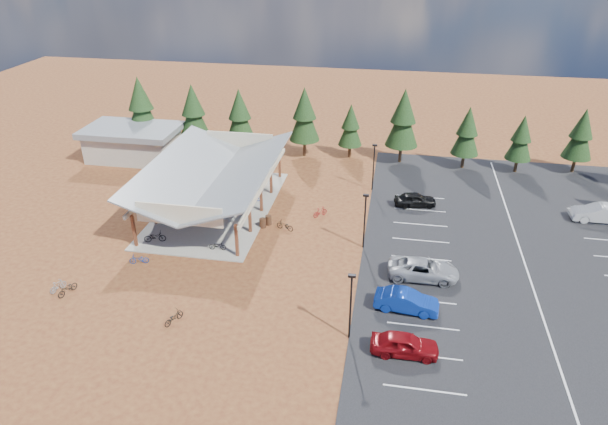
% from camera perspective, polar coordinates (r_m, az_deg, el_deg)
% --- Properties ---
extents(ground, '(140.00, 140.00, 0.00)m').
position_cam_1_polar(ground, '(46.63, -0.11, -4.36)').
color(ground, '#5B2918').
rests_on(ground, ground).
extents(asphalt_lot, '(27.00, 44.00, 0.04)m').
position_cam_1_polar(asphalt_lot, '(49.98, 21.97, -4.21)').
color(asphalt_lot, black).
rests_on(asphalt_lot, ground).
extents(concrete_pad, '(10.60, 18.60, 0.10)m').
position_cam_1_polar(concrete_pad, '(54.83, -9.14, 0.54)').
color(concrete_pad, gray).
rests_on(concrete_pad, ground).
extents(bike_pavilion, '(11.65, 19.40, 4.97)m').
position_cam_1_polar(bike_pavilion, '(53.23, -9.44, 4.15)').
color(bike_pavilion, '#542918').
rests_on(bike_pavilion, concrete_pad).
extents(outbuilding, '(11.00, 7.00, 3.90)m').
position_cam_1_polar(outbuilding, '(68.67, -17.56, 7.06)').
color(outbuilding, '#ADA593').
rests_on(outbuilding, ground).
extents(lamp_post_0, '(0.50, 0.25, 5.14)m').
position_cam_1_polar(lamp_post_0, '(36.24, 4.94, -9.37)').
color(lamp_post_0, black).
rests_on(lamp_post_0, ground).
extents(lamp_post_1, '(0.50, 0.25, 5.14)m').
position_cam_1_polar(lamp_post_1, '(46.37, 6.42, -0.50)').
color(lamp_post_1, black).
rests_on(lamp_post_1, ground).
extents(lamp_post_2, '(0.50, 0.25, 5.14)m').
position_cam_1_polar(lamp_post_2, '(57.23, 7.35, 5.10)').
color(lamp_post_2, black).
rests_on(lamp_post_2, ground).
extents(trash_bin_0, '(0.60, 0.60, 0.90)m').
position_cam_1_polar(trash_bin_0, '(50.58, -4.37, -1.11)').
color(trash_bin_0, '#3F2516').
rests_on(trash_bin_0, ground).
extents(trash_bin_1, '(0.60, 0.60, 0.90)m').
position_cam_1_polar(trash_bin_1, '(51.04, -3.76, -0.80)').
color(trash_bin_1, '#3F2516').
rests_on(trash_bin_1, ground).
extents(pine_0, '(3.92, 3.92, 9.13)m').
position_cam_1_polar(pine_0, '(70.51, -16.81, 10.75)').
color(pine_0, '#382314').
rests_on(pine_0, ground).
extents(pine_1, '(3.66, 3.66, 8.52)m').
position_cam_1_polar(pine_1, '(67.91, -11.58, 10.41)').
color(pine_1, '#382314').
rests_on(pine_1, ground).
extents(pine_2, '(3.51, 3.51, 8.18)m').
position_cam_1_polar(pine_2, '(66.25, -6.79, 10.15)').
color(pine_2, '#382314').
rests_on(pine_2, ground).
extents(pine_3, '(3.65, 3.65, 8.50)m').
position_cam_1_polar(pine_3, '(65.30, 0.05, 10.26)').
color(pine_3, '#382314').
rests_on(pine_3, ground).
extents(pine_4, '(2.85, 2.85, 6.63)m').
position_cam_1_polar(pine_4, '(65.38, 4.93, 9.13)').
color(pine_4, '#382314').
rests_on(pine_4, ground).
extents(pine_5, '(3.82, 3.82, 8.90)m').
position_cam_1_polar(pine_5, '(64.22, 10.41, 9.74)').
color(pine_5, '#382314').
rests_on(pine_5, ground).
extents(pine_6, '(3.15, 3.15, 7.33)m').
position_cam_1_polar(pine_6, '(64.53, 16.80, 8.19)').
color(pine_6, '#382314').
rests_on(pine_6, ground).
extents(pine_7, '(2.89, 2.89, 6.73)m').
position_cam_1_polar(pine_7, '(65.50, 21.90, 7.30)').
color(pine_7, '#382314').
rests_on(pine_7, ground).
extents(pine_8, '(3.22, 3.22, 7.50)m').
position_cam_1_polar(pine_8, '(67.97, 27.15, 7.36)').
color(pine_8, '#382314').
rests_on(pine_8, ground).
extents(bike_0, '(2.03, 1.22, 1.01)m').
position_cam_1_polar(bike_0, '(49.69, -15.42, -2.48)').
color(bike_0, black).
rests_on(bike_0, concrete_pad).
extents(bike_1, '(1.66, 0.60, 0.98)m').
position_cam_1_polar(bike_1, '(52.11, -13.43, -0.75)').
color(bike_1, gray).
rests_on(bike_1, concrete_pad).
extents(bike_2, '(1.96, 1.24, 0.97)m').
position_cam_1_polar(bike_2, '(58.93, -11.33, 2.92)').
color(bike_2, navy).
rests_on(bike_2, concrete_pad).
extents(bike_3, '(1.77, 1.04, 1.03)m').
position_cam_1_polar(bike_3, '(60.71, -9.91, 3.84)').
color(bike_3, maroon).
rests_on(bike_3, concrete_pad).
extents(bike_4, '(1.57, 0.66, 0.80)m').
position_cam_1_polar(bike_4, '(47.39, -9.09, -3.47)').
color(bike_4, black).
rests_on(bike_4, concrete_pad).
extents(bike_5, '(1.88, 0.81, 1.09)m').
position_cam_1_polar(bike_5, '(51.58, -8.24, -0.48)').
color(bike_5, gray).
rests_on(bike_5, concrete_pad).
extents(bike_6, '(1.98, 1.21, 0.98)m').
position_cam_1_polar(bike_6, '(55.29, -5.45, 1.65)').
color(bike_6, '#1C3896').
rests_on(bike_6, concrete_pad).
extents(bike_7, '(1.78, 0.75, 1.04)m').
position_cam_1_polar(bike_7, '(59.13, -4.72, 3.51)').
color(bike_7, maroon).
rests_on(bike_7, concrete_pad).
extents(bike_8, '(1.13, 1.89, 0.94)m').
position_cam_1_polar(bike_8, '(45.33, -23.64, -7.36)').
color(bike_8, black).
rests_on(bike_8, ground).
extents(bike_9, '(0.91, 1.53, 0.89)m').
position_cam_1_polar(bike_9, '(46.02, -24.49, -7.04)').
color(bike_9, gray).
rests_on(bike_9, ground).
extents(bike_10, '(1.69, 1.00, 0.84)m').
position_cam_1_polar(bike_10, '(47.16, -16.98, -4.73)').
color(bike_10, '#0F389C').
rests_on(bike_10, ground).
extents(bike_12, '(1.26, 1.80, 0.90)m').
position_cam_1_polar(bike_12, '(39.97, -13.56, -10.68)').
color(bike_12, black).
rests_on(bike_12, ground).
extents(bike_15, '(1.46, 1.52, 0.99)m').
position_cam_1_polar(bike_15, '(52.33, 1.72, 0.07)').
color(bike_15, maroon).
rests_on(bike_15, ground).
extents(bike_16, '(1.84, 1.15, 0.91)m').
position_cam_1_polar(bike_16, '(50.01, -2.03, -1.39)').
color(bike_16, black).
rests_on(bike_16, ground).
extents(car_0, '(4.46, 1.86, 1.51)m').
position_cam_1_polar(car_0, '(36.82, 10.55, -13.48)').
color(car_0, maroon).
rests_on(car_0, asphalt_lot).
extents(car_1, '(4.78, 2.04, 1.53)m').
position_cam_1_polar(car_1, '(40.46, 10.75, -9.17)').
color(car_1, navy).
rests_on(car_1, asphalt_lot).
extents(car_2, '(5.64, 2.66, 1.56)m').
position_cam_1_polar(car_2, '(44.19, 12.45, -5.84)').
color(car_2, '#96989E').
rests_on(car_2, asphalt_lot).
extents(car_4, '(4.37, 2.46, 1.40)m').
position_cam_1_polar(car_4, '(55.30, 11.63, 1.36)').
color(car_4, black).
rests_on(car_4, asphalt_lot).
extents(car_9, '(5.07, 1.82, 1.67)m').
position_cam_1_polar(car_9, '(58.40, 28.64, -0.07)').
color(car_9, silver).
rests_on(car_9, asphalt_lot).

